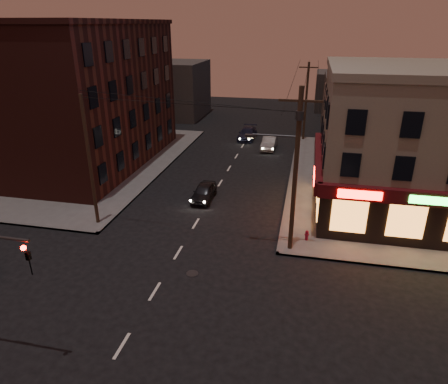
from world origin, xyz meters
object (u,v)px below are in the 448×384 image
(sedan_near, at_px, (204,192))
(sedan_far, at_px, (247,134))
(sedan_mid, at_px, (269,143))
(fire_hydrant, at_px, (307,235))

(sedan_near, relative_size, sedan_far, 0.81)
(sedan_mid, relative_size, fire_hydrant, 6.21)
(sedan_near, bearing_deg, fire_hydrant, -32.69)
(sedan_mid, bearing_deg, sedan_near, -102.04)
(sedan_far, height_order, fire_hydrant, sedan_far)
(sedan_near, height_order, fire_hydrant, sedan_near)
(sedan_mid, relative_size, sedan_far, 0.89)
(sedan_mid, xyz_separation_m, sedan_far, (-3.08, 3.57, -0.01))
(sedan_far, bearing_deg, sedan_near, -90.80)
(sedan_mid, bearing_deg, sedan_far, 132.19)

